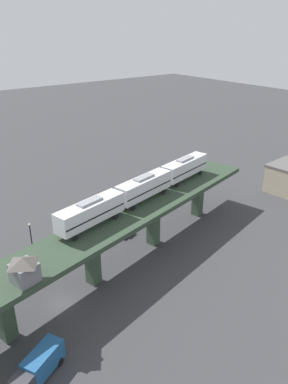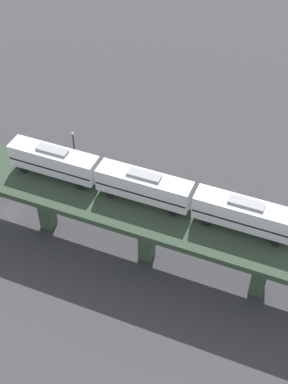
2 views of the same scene
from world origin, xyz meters
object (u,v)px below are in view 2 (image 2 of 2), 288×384
(street_car_white, at_px, (38,163))
(subway_train, at_px, (144,186))
(street_lamp, at_px, (74,147))
(street_car_black, at_px, (157,218))

(street_car_white, bearing_deg, subway_train, 80.33)
(street_lamp, bearing_deg, street_car_black, 81.22)
(subway_train, height_order, street_car_white, subway_train)
(subway_train, distance_m, street_car_white, 25.83)
(street_car_white, relative_size, street_lamp, 0.65)
(subway_train, height_order, street_car_black, subway_train)
(street_car_black, bearing_deg, street_car_white, -88.10)
(street_car_black, distance_m, street_car_white, 22.25)
(subway_train, bearing_deg, street_car_white, -99.67)
(street_car_black, xyz_separation_m, street_car_white, (0.74, -22.24, 0.00))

